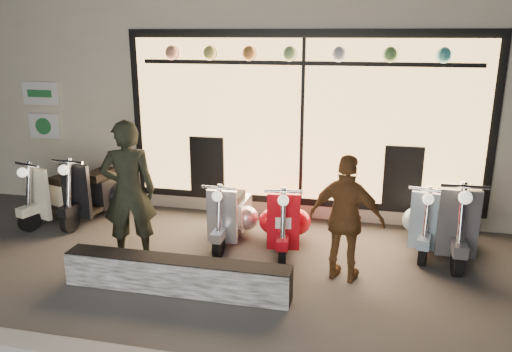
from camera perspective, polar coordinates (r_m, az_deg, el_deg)
The scene contains 11 objects.
ground at distance 6.34m, azimuth -4.75°, elevation -10.42°, with size 40.00×40.00×0.00m, color #383533.
shop_building at distance 10.56m, azimuth 3.26°, elevation 12.12°, with size 10.20×6.23×4.20m.
graffiti_barrier at distance 5.78m, azimuth -9.05°, elevation -11.13°, with size 2.60×0.28×0.40m, color black.
scooter_silver at distance 7.06m, azimuth -2.76°, elevation -4.33°, with size 0.41×1.25×0.90m.
scooter_red at distance 6.87m, azimuth 3.29°, elevation -4.84°, with size 0.53×1.31×0.93m.
scooter_black at distance 8.29m, azimuth -17.51°, elevation -1.60°, with size 0.54×1.44×1.03m.
scooter_cream at distance 8.40m, azimuth -20.77°, elevation -1.85°, with size 0.70×1.36×0.97m.
scooter_blue at distance 7.22m, azimuth 19.20°, elevation -4.62°, with size 0.58×1.34×0.95m.
scooter_grey at distance 7.15m, azimuth 21.31°, elevation -4.64°, with size 0.48×1.49×1.07m.
man at distance 6.43m, azimuth -14.34°, elevation -1.75°, with size 0.66×0.44×1.82m, color black.
woman at distance 5.85m, azimuth 10.31°, elevation -4.87°, with size 0.89×0.37×1.51m, color brown.
Camera 1 is at (1.75, -5.40, 2.82)m, focal length 35.00 mm.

